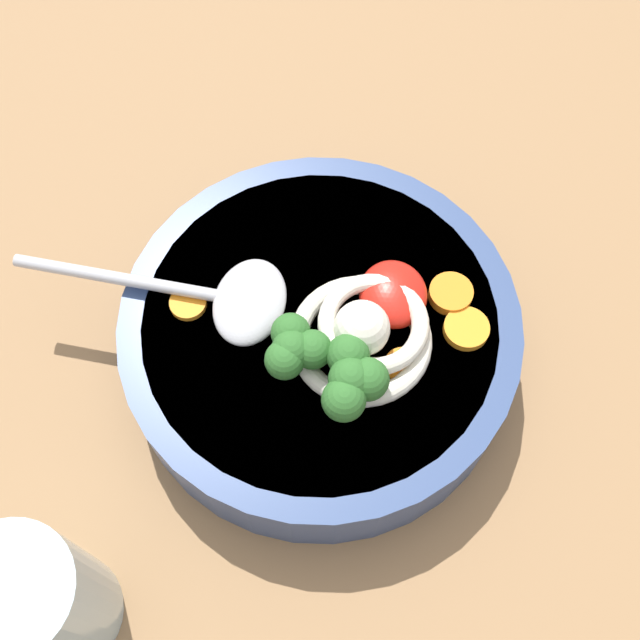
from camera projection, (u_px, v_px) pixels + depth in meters
The scene contains 12 objects.
table_slab at pixel (357, 413), 52.79cm from camera, with size 132.88×132.88×3.78cm, color #936D47.
soup_bowl at pixel (320, 338), 50.07cm from camera, with size 24.85×24.85×5.46cm.
noodle_pile at pixel (369, 332), 46.02cm from camera, with size 9.41×9.23×3.78cm.
soup_spoon at pixel (228, 298), 47.48cm from camera, with size 7.74×17.49×1.60cm.
chili_sauce_dollop at pixel (393, 294), 47.32cm from camera, with size 4.62×4.16×2.08cm, color red.
broccoli_floret_right at pixel (354, 380), 43.34cm from camera, with size 4.90×4.22×3.88cm.
broccoli_floret_near_spoon at pixel (295, 350), 44.33cm from camera, with size 4.54×3.91×3.59cm.
carrot_slice_beside_noodles at pixel (188, 303), 47.98cm from camera, with size 2.27×2.27×0.42cm, color orange.
carrot_slice_left at pixel (404, 372), 45.89cm from camera, with size 2.35×2.35×0.51cm, color orange.
carrot_slice_far at pixel (466, 329), 47.11cm from camera, with size 2.77×2.77×0.59cm, color orange.
carrot_slice_front at pixel (451, 294), 48.08cm from camera, with size 2.71×2.71×0.77cm, color orange.
drinking_glass at pixel (38, 603), 40.87cm from camera, with size 6.79×6.79×9.96cm, color silver.
Camera 1 is at (-17.66, 3.69, 51.95)cm, focal length 43.87 mm.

